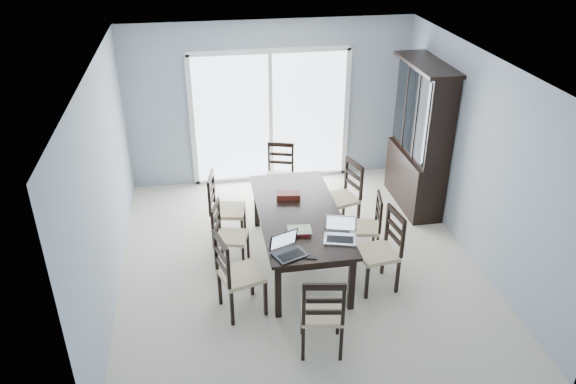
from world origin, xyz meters
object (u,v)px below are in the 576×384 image
object	(u,v)px
chair_right_mid	(371,220)
laptop_silver	(340,235)
chair_left_far	(220,201)
cell_phone	(312,258)
chair_end_far	(280,167)
hot_tub	(220,127)
game_box	(288,196)
laptop_dark	(290,251)
chair_right_near	(385,242)
china_hutch	(420,139)
dining_table	(299,217)
chair_right_far	(346,188)
chair_left_mid	(224,229)
chair_left_near	(232,267)
chair_end_near	(323,308)

from	to	relation	value
chair_right_mid	laptop_silver	bearing A→B (deg)	150.92
chair_left_far	cell_phone	distance (m)	1.91
chair_end_far	hot_tub	size ratio (longest dim) A/B	0.46
game_box	laptop_dark	bearing A→B (deg)	-98.71
chair_right_near	hot_tub	bearing A→B (deg)	14.22
china_hutch	laptop_dark	bearing A→B (deg)	-136.60
dining_table	game_box	bearing A→B (deg)	100.69
chair_right_near	game_box	distance (m)	1.42
laptop_silver	game_box	distance (m)	1.15
chair_right_far	cell_phone	xyz separation A→B (m)	(-0.87, -1.77, 0.15)
chair_right_near	hot_tub	size ratio (longest dim) A/B	0.50
chair_right_far	chair_end_far	distance (m)	1.21
chair_left_mid	chair_right_near	size ratio (longest dim) A/B	0.87
laptop_silver	game_box	size ratio (longest dim) A/B	1.38
chair_end_far	hot_tub	distance (m)	2.09
dining_table	chair_left_far	world-z (taller)	chair_left_far
chair_left_near	chair_left_far	size ratio (longest dim) A/B	1.02
chair_left_mid	chair_end_far	world-z (taller)	chair_end_far
chair_left_mid	laptop_dark	xyz separation A→B (m)	(0.66, -1.02, 0.27)
chair_end_far	cell_phone	size ratio (longest dim) A/B	9.14
chair_left_far	chair_left_near	bearing A→B (deg)	11.77
china_hutch	chair_end_far	world-z (taller)	china_hutch
chair_right_mid	laptop_dark	size ratio (longest dim) A/B	2.46
chair_right_far	chair_end_far	size ratio (longest dim) A/B	1.07
laptop_dark	china_hutch	bearing A→B (deg)	21.25
dining_table	laptop_dark	size ratio (longest dim) A/B	5.36
chair_end_far	china_hutch	bearing A→B (deg)	-174.81
china_hutch	chair_left_far	world-z (taller)	china_hutch
chair_left_near	hot_tub	xyz separation A→B (m)	(0.13, 4.46, -0.09)
chair_right_near	chair_right_mid	xyz separation A→B (m)	(0.02, 0.65, -0.08)
chair_right_mid	chair_right_far	xyz separation A→B (m)	(-0.13, 0.75, 0.07)
dining_table	chair_end_far	world-z (taller)	chair_end_far
dining_table	laptop_silver	size ratio (longest dim) A/B	5.20
dining_table	laptop_dark	world-z (taller)	laptop_dark
chair_right_near	laptop_silver	distance (m)	0.61
chair_right_near	chair_left_mid	bearing A→B (deg)	60.77
dining_table	chair_right_mid	xyz separation A→B (m)	(0.94, 0.02, -0.14)
chair_left_far	game_box	distance (m)	0.94
chair_right_near	game_box	world-z (taller)	chair_right_near
chair_left_near	chair_end_near	size ratio (longest dim) A/B	1.04
chair_right_far	chair_end_near	distance (m)	2.57
chair_left_mid	chair_left_far	xyz separation A→B (m)	(-0.01, 0.58, 0.07)
chair_left_far	chair_end_far	distance (m)	1.38
chair_left_far	hot_tub	size ratio (longest dim) A/B	0.49
chair_left_mid	game_box	xyz separation A→B (m)	(0.86, 0.26, 0.25)
chair_left_far	chair_right_far	world-z (taller)	same
chair_end_near	cell_phone	world-z (taller)	chair_end_near
chair_left_mid	chair_left_far	size ratio (longest dim) A/B	0.88
china_hutch	laptop_silver	bearing A→B (deg)	-130.68
dining_table	china_hutch	distance (m)	2.41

